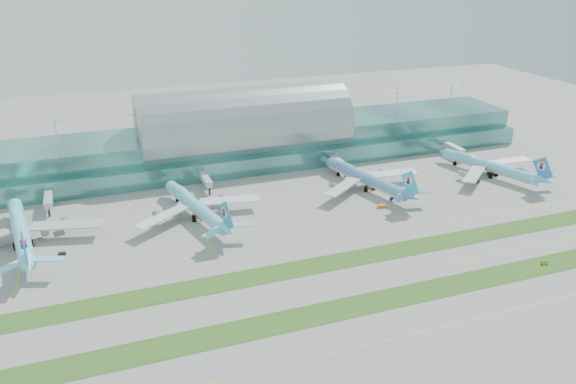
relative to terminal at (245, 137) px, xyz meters
name	(u,v)px	position (x,y,z in m)	size (l,w,h in m)	color
ground	(336,265)	(-0.01, -128.79, -14.23)	(700.00, 700.00, 0.00)	gray
terminal	(245,137)	(0.00, 0.00, 0.00)	(340.00, 69.10, 36.00)	#3D7A75
grass_strip_near	(370,303)	(-0.01, -156.79, -14.19)	(420.00, 12.00, 0.08)	#2D591E
grass_strip_far	(334,262)	(-0.01, -126.79, -14.19)	(420.00, 12.00, 0.08)	#2D591E
taxiline_a	(400,337)	(-0.01, -176.79, -14.22)	(420.00, 0.35, 0.01)	yellow
taxiline_b	(352,283)	(-0.01, -142.79, -14.22)	(420.00, 0.35, 0.01)	yellow
taxiline_c	(318,244)	(-0.01, -110.79, -14.22)	(420.00, 0.35, 0.01)	yellow
taxiline_d	(299,222)	(-0.01, -88.79, -14.22)	(420.00, 0.35, 0.01)	yellow
airliner_a	(20,230)	(-115.77, -68.43, -7.88)	(65.20, 74.64, 20.58)	#6FE1F5
airliner_b	(195,205)	(-42.64, -66.99, -8.26)	(60.27, 69.49, 19.35)	#6DD3F1
airliner_c	(365,177)	(46.41, -62.14, -8.29)	(59.63, 68.88, 19.24)	#5B90C9
airliner_d	(488,165)	(118.15, -68.26, -8.46)	(56.49, 65.72, 18.70)	#6AC5EA
gse_b	(62,254)	(-100.33, -84.20, -13.60)	(2.89, 1.55, 1.25)	black
gse_c	(216,222)	(-35.58, -77.53, -13.37)	(3.95, 1.83, 1.72)	black
gse_d	(220,219)	(-33.19, -73.98, -13.51)	(3.94, 1.93, 1.44)	black
gse_e	(382,206)	(42.82, -86.99, -13.51)	(3.77, 1.85, 1.43)	orange
gse_f	(393,199)	(52.62, -80.93, -13.43)	(3.19, 1.89, 1.59)	black
gse_g	(477,182)	(105.50, -75.97, -13.52)	(3.12, 1.78, 1.42)	black
gse_h	(491,174)	(120.15, -68.86, -13.39)	(3.77, 1.80, 1.67)	black
taxiway_sign_east	(545,263)	(76.10, -156.47, -13.62)	(2.89, 0.76, 1.22)	black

